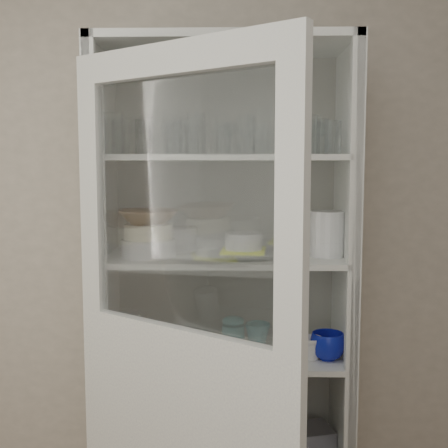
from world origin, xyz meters
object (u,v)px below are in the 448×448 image
at_px(goblet_0, 169,137).
at_px(glass_platter, 244,254).
at_px(goblet_1, 177,137).
at_px(cream_dish, 205,438).
at_px(white_ramekin, 244,241).
at_px(grey_bowl_stack, 327,234).
at_px(mug_teal, 258,335).
at_px(cupboard_door, 181,395).
at_px(yellow_trivet, 244,251).
at_px(mug_blue, 328,346).
at_px(plate_stack_back, 171,239).
at_px(measuring_cups, 200,353).
at_px(cream_bowl, 148,232).
at_px(goblet_3, 317,137).
at_px(terracotta_bowl, 148,217).
at_px(plate_stack_front, 149,248).
at_px(mug_white, 311,348).
at_px(white_canister, 127,330).
at_px(teal_jar, 233,334).
at_px(goblet_2, 229,137).
at_px(pantry_cabinet, 224,328).
at_px(tin_box, 305,436).

distance_m(goblet_0, glass_platter, 0.58).
distance_m(goblet_1, cream_dish, 1.26).
height_order(white_ramekin, grey_bowl_stack, grey_bowl_stack).
height_order(goblet_1, mug_teal, goblet_1).
bearing_deg(cream_dish, cupboard_door, -96.34).
bearing_deg(white_ramekin, yellow_trivet, 0.00).
bearing_deg(mug_blue, goblet_0, -173.97).
xyz_separation_m(plate_stack_back, measuring_cups, (0.14, -0.21, -0.43)).
bearing_deg(goblet_1, mug_teal, -7.64).
relative_size(cream_bowl, yellow_trivet, 1.12).
xyz_separation_m(goblet_3, mug_teal, (-0.24, -0.06, -0.83)).
height_order(goblet_0, terracotta_bowl, goblet_0).
bearing_deg(plate_stack_back, mug_blue, -18.22).
bearing_deg(measuring_cups, yellow_trivet, 18.37).
bearing_deg(white_ramekin, plate_stack_front, -177.13).
bearing_deg(mug_white, white_canister, 159.27).
xyz_separation_m(goblet_3, mug_white, (-0.04, -0.21, -0.83)).
xyz_separation_m(cupboard_door, grey_bowl_stack, (0.54, 0.46, 0.48)).
relative_size(grey_bowl_stack, mug_teal, 1.70).
relative_size(goblet_1, terracotta_bowl, 0.67).
relative_size(mug_white, teal_jar, 0.85).
bearing_deg(white_canister, grey_bowl_stack, -4.80).
distance_m(terracotta_bowl, teal_jar, 0.61).
bearing_deg(goblet_2, terracotta_bowl, -155.21).
distance_m(goblet_2, white_canister, 0.91).
relative_size(pantry_cabinet, white_ramekin, 14.10).
xyz_separation_m(plate_stack_back, glass_platter, (0.31, -0.15, -0.04)).
relative_size(cream_bowl, terracotta_bowl, 0.81).
bearing_deg(goblet_0, goblet_3, 1.89).
bearing_deg(white_canister, mug_white, -10.29).
relative_size(mug_teal, white_canister, 0.74).
xyz_separation_m(measuring_cups, tin_box, (0.43, 0.10, -0.39)).
xyz_separation_m(goblet_3, teal_jar, (-0.35, -0.07, -0.82)).
bearing_deg(goblet_0, goblet_1, 18.77).
relative_size(yellow_trivet, teal_jar, 1.52).
bearing_deg(white_ramekin, grey_bowl_stack, 1.58).
distance_m(teal_jar, cream_dish, 0.44).
relative_size(goblet_1, cream_dish, 0.75).
bearing_deg(measuring_cups, plate_stack_back, 123.07).
bearing_deg(grey_bowl_stack, goblet_0, 169.22).
xyz_separation_m(yellow_trivet, mug_white, (0.27, -0.06, -0.38)).
bearing_deg(teal_jar, white_canister, -179.46).
xyz_separation_m(plate_stack_back, mug_white, (0.57, -0.21, -0.40)).
xyz_separation_m(plate_stack_front, mug_white, (0.64, -0.04, -0.39)).
relative_size(glass_platter, mug_blue, 2.13).
height_order(pantry_cabinet, white_canister, pantry_cabinet).
relative_size(goblet_2, goblet_3, 0.98).
xyz_separation_m(yellow_trivet, measuring_cups, (-0.17, -0.06, -0.40)).
bearing_deg(mug_white, cream_bowl, 165.99).
bearing_deg(white_ramekin, cupboard_door, -115.01).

